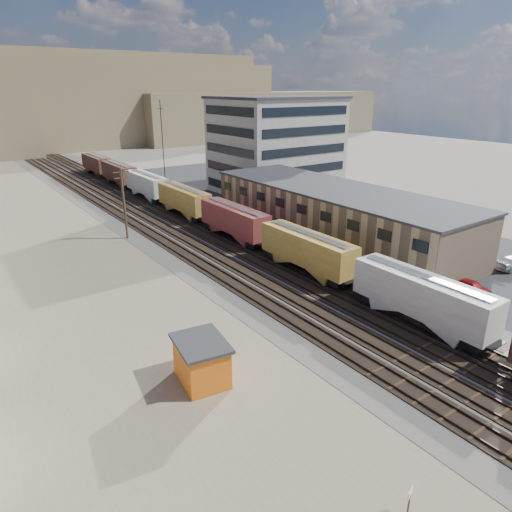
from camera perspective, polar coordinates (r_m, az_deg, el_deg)
ground at (r=40.11m, az=19.61°, el=-11.08°), size 300.00×300.00×0.00m
ballast_bed at (r=77.09m, az=-11.97°, el=4.84°), size 18.00×200.00×0.06m
dirt_yard at (r=62.45m, az=-24.96°, el=-0.38°), size 24.00×180.00×0.03m
asphalt_lot at (r=76.79m, az=8.03°, el=5.02°), size 26.00×120.00×0.04m
rail_tracks at (r=76.86m, az=-12.35°, el=4.83°), size 11.40×200.00×0.24m
freight_train at (r=69.99m, az=-6.14°, el=5.94°), size 3.00×119.74×4.46m
warehouse at (r=64.22m, az=9.74°, el=5.23°), size 12.40×40.40×7.25m
office_tower at (r=93.72m, az=2.46°, el=13.73°), size 22.60×18.60×18.45m
utility_pole_north at (r=65.58m, az=-16.19°, el=6.52°), size 2.20×0.32×10.00m
radio_mast at (r=86.69m, az=-11.51°, el=12.72°), size 1.20×0.16×18.00m
hills_north at (r=188.70m, az=-27.83°, el=16.37°), size 265.00×80.00×32.00m
maintenance_shed at (r=33.85m, az=-6.81°, el=-12.87°), size 4.08×4.92×3.25m
sign_post at (r=26.59m, az=18.66°, el=-26.71°), size 0.61×0.24×1.63m
parked_car_red at (r=52.30m, az=25.35°, el=-3.53°), size 1.62×4.00×1.36m
parked_car_blue at (r=94.71m, az=1.94°, el=8.63°), size 6.19×5.81×1.62m
parked_car_far at (r=89.59m, az=3.32°, el=7.84°), size 2.59×4.36×1.39m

